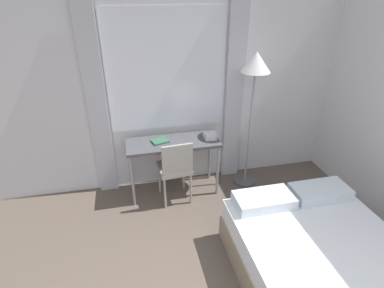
{
  "coord_description": "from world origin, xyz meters",
  "views": [
    {
      "loc": [
        -0.65,
        -0.71,
        2.53
      ],
      "look_at": [
        0.03,
        2.29,
        0.92
      ],
      "focal_mm": 28.0,
      "sensor_mm": 36.0,
      "label": 1
    }
  ],
  "objects_px": {
    "desk": "(173,147)",
    "desk_chair": "(175,167)",
    "standing_lamp": "(255,75)",
    "telephone": "(210,135)",
    "book": "(160,141)",
    "bed": "(333,279)"
  },
  "relations": [
    {
      "from": "standing_lamp",
      "to": "desk",
      "type": "bearing_deg",
      "value": 179.1
    },
    {
      "from": "desk_chair",
      "to": "bed",
      "type": "height_order",
      "value": "desk_chair"
    },
    {
      "from": "desk",
      "to": "desk_chair",
      "type": "relative_size",
      "value": 1.34
    },
    {
      "from": "desk_chair",
      "to": "book",
      "type": "relative_size",
      "value": 3.72
    },
    {
      "from": "telephone",
      "to": "book",
      "type": "distance_m",
      "value": 0.65
    },
    {
      "from": "desk",
      "to": "telephone",
      "type": "distance_m",
      "value": 0.5
    },
    {
      "from": "desk",
      "to": "bed",
      "type": "bearing_deg",
      "value": -60.92
    },
    {
      "from": "desk_chair",
      "to": "standing_lamp",
      "type": "distance_m",
      "value": 1.5
    },
    {
      "from": "desk",
      "to": "desk_chair",
      "type": "height_order",
      "value": "desk_chair"
    },
    {
      "from": "standing_lamp",
      "to": "telephone",
      "type": "distance_m",
      "value": 0.94
    },
    {
      "from": "desk",
      "to": "bed",
      "type": "xyz_separation_m",
      "value": [
        1.08,
        -1.94,
        -0.43
      ]
    },
    {
      "from": "bed",
      "to": "standing_lamp",
      "type": "relative_size",
      "value": 1.09
    },
    {
      "from": "desk",
      "to": "standing_lamp",
      "type": "relative_size",
      "value": 0.64
    },
    {
      "from": "book",
      "to": "desk_chair",
      "type": "bearing_deg",
      "value": -59.36
    },
    {
      "from": "telephone",
      "to": "book",
      "type": "relative_size",
      "value": 0.73
    },
    {
      "from": "desk",
      "to": "book",
      "type": "bearing_deg",
      "value": 171.46
    },
    {
      "from": "bed",
      "to": "standing_lamp",
      "type": "distance_m",
      "value": 2.33
    },
    {
      "from": "bed",
      "to": "book",
      "type": "relative_size",
      "value": 8.47
    },
    {
      "from": "standing_lamp",
      "to": "telephone",
      "type": "xyz_separation_m",
      "value": [
        -0.55,
        0.01,
        -0.76
      ]
    },
    {
      "from": "desk",
      "to": "desk_chair",
      "type": "distance_m",
      "value": 0.28
    },
    {
      "from": "telephone",
      "to": "book",
      "type": "bearing_deg",
      "value": 177.2
    },
    {
      "from": "bed",
      "to": "book",
      "type": "distance_m",
      "value": 2.38
    }
  ]
}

